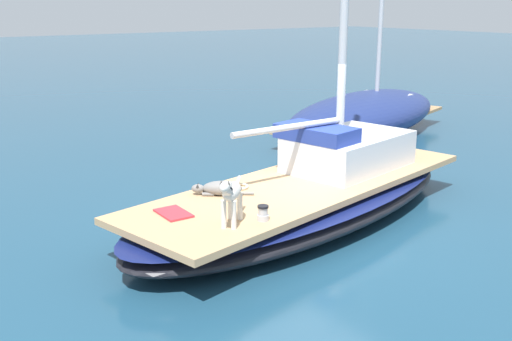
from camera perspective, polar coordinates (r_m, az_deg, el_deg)
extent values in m
plane|color=navy|center=(10.11, 4.62, -4.63)|extent=(120.00, 120.00, 0.00)
ellipsoid|color=black|center=(10.02, 4.66, -3.13)|extent=(3.86, 7.55, 0.56)
ellipsoid|color=navy|center=(9.96, 4.68, -2.15)|extent=(3.88, 7.59, 0.08)
cube|color=tan|center=(9.92, 4.70, -1.32)|extent=(3.31, 6.90, 0.10)
cylinder|color=silver|center=(9.68, 3.16, 4.09)|extent=(0.10, 2.20, 0.10)
cube|color=silver|center=(10.76, 8.72, 1.83)|extent=(1.80, 2.43, 0.60)
cube|color=navy|center=(10.16, 5.69, 3.54)|extent=(1.44, 0.95, 0.24)
ellipsoid|color=gray|center=(9.17, -3.19, -1.66)|extent=(0.57, 0.63, 0.22)
ellipsoid|color=gray|center=(9.21, -5.48, -1.69)|extent=(0.22, 0.24, 0.13)
cone|color=#2A2929|center=(9.16, -5.52, -1.45)|extent=(0.05, 0.05, 0.05)
cone|color=#2A2929|center=(9.24, -5.45, -1.28)|extent=(0.05, 0.05, 0.05)
cylinder|color=gray|center=(9.16, -4.52, -2.23)|extent=(0.15, 0.18, 0.06)
cylinder|color=gray|center=(9.27, -4.44, -2.01)|extent=(0.15, 0.18, 0.06)
cylinder|color=gray|center=(9.17, -0.75, -2.16)|extent=(0.14, 0.17, 0.04)
ellipsoid|color=silver|center=(7.89, -2.29, -1.98)|extent=(0.52, 0.53, 0.22)
cylinder|color=silver|center=(7.79, -2.11, -4.20)|extent=(0.07, 0.07, 0.38)
cylinder|color=silver|center=(7.82, -3.06, -4.14)|extent=(0.07, 0.07, 0.38)
cylinder|color=silver|center=(8.12, -1.52, -3.35)|extent=(0.07, 0.07, 0.38)
cylinder|color=silver|center=(8.15, -2.43, -3.29)|extent=(0.07, 0.07, 0.38)
cylinder|color=silver|center=(7.64, -2.71, -1.71)|extent=(0.21, 0.21, 0.19)
ellipsoid|color=silver|center=(7.51, -2.93, -1.56)|extent=(0.25, 0.25, 0.13)
cone|color=#504E4A|center=(7.48, -2.61, -1.15)|extent=(0.05, 0.05, 0.06)
cone|color=#504E4A|center=(7.50, -3.27, -1.11)|extent=(0.05, 0.05, 0.06)
torus|color=black|center=(7.64, -2.71, -1.71)|extent=(0.18, 0.18, 0.10)
cylinder|color=silver|center=(8.21, -1.71, -1.04)|extent=(0.18, 0.19, 0.12)
cylinder|color=#B7B7BC|center=(8.13, 0.66, -4.45)|extent=(0.16, 0.16, 0.08)
cylinder|color=#B7B7BC|center=(8.10, 0.66, -3.85)|extent=(0.13, 0.13, 0.10)
cylinder|color=black|center=(8.08, 0.67, -3.42)|extent=(0.15, 0.15, 0.03)
torus|color=beige|center=(9.54, -1.67, -1.51)|extent=(0.32, 0.32, 0.04)
cube|color=#C6333D|center=(8.44, -7.77, -4.00)|extent=(0.57, 0.37, 0.03)
ellipsoid|color=navy|center=(16.58, 10.22, 5.20)|extent=(4.51, 7.10, 1.14)
cube|color=tan|center=(16.60, 10.20, 4.78)|extent=(3.81, 6.31, 0.08)
cube|color=silver|center=(16.99, 11.00, 6.02)|extent=(1.97, 2.33, 0.52)
cube|color=maroon|center=(15.54, 8.32, 4.97)|extent=(1.85, 2.29, 0.36)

